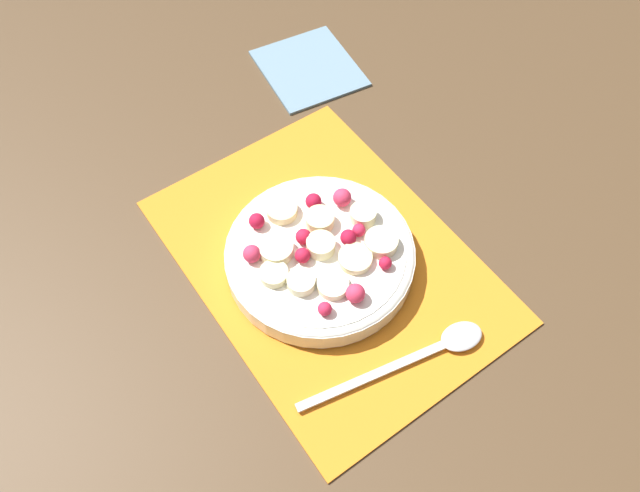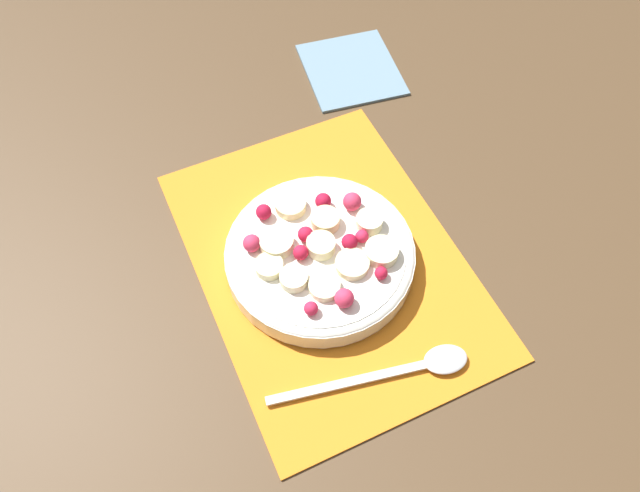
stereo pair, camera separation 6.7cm
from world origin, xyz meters
name	(u,v)px [view 2 (the right image)]	position (x,y,z in m)	size (l,w,h in m)	color
ground_plane	(328,262)	(0.00, 0.00, 0.00)	(3.00, 3.00, 0.00)	#4C3823
placemat	(328,261)	(0.00, 0.00, 0.00)	(0.40, 0.28, 0.01)	orange
fruit_bowl	(320,254)	(0.00, 0.01, 0.02)	(0.21, 0.21, 0.05)	silver
spoon	(413,367)	(-0.15, -0.02, 0.01)	(0.06, 0.21, 0.01)	silver
napkin	(351,68)	(0.27, -0.16, 0.00)	(0.16, 0.15, 0.01)	slate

